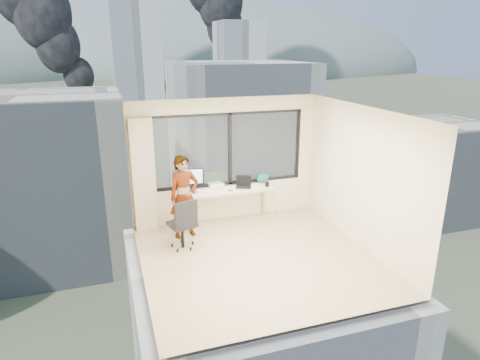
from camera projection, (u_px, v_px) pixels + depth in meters
name	position (u px, v px, depth m)	size (l,w,h in m)	color
floor	(257.00, 258.00, 7.40)	(4.00, 4.00, 0.01)	tan
ceiling	(260.00, 111.00, 6.60)	(4.00, 4.00, 0.01)	white
wall_front	(315.00, 238.00, 5.19)	(4.00, 0.01, 2.60)	beige
wall_left	(137.00, 202.00, 6.41)	(0.01, 4.00, 2.60)	beige
wall_right	(361.00, 178.00, 7.59)	(0.01, 4.00, 2.60)	beige
window_wall	(228.00, 149.00, 8.76)	(3.30, 0.16, 1.55)	black
curtain	(144.00, 175.00, 8.24)	(0.45, 0.14, 2.30)	beige
desk	(230.00, 206.00, 8.79)	(1.80, 0.60, 0.75)	tan
chair	(182.00, 223.00, 7.64)	(0.51, 0.51, 1.00)	black
person	(184.00, 197.00, 8.03)	(0.60, 0.39, 1.64)	#2D2D33
monitor	(191.00, 180.00, 8.43)	(0.51, 0.11, 0.51)	black
game_console	(216.00, 185.00, 8.83)	(0.30, 0.25, 0.07)	white
laptop	(243.00, 183.00, 8.76)	(0.32, 0.34, 0.21)	black
cellphone	(230.00, 190.00, 8.58)	(0.10, 0.04, 0.01)	black
pen_cup	(267.00, 184.00, 8.83)	(0.08, 0.08, 0.11)	black
handbag	(263.00, 178.00, 9.06)	(0.27, 0.14, 0.21)	#0D5350
exterior_ground	(112.00, 110.00, 120.26)	(400.00, 400.00, 0.04)	#515B3D
near_bldg_a	(25.00, 182.00, 34.02)	(16.00, 12.00, 14.00)	beige
near_bldg_b	(239.00, 135.00, 47.17)	(14.00, 13.00, 16.00)	white
near_bldg_c	(428.00, 170.00, 44.37)	(12.00, 10.00, 10.00)	beige
far_tower_b	(137.00, 56.00, 118.04)	(13.00, 13.00, 30.00)	silver
far_tower_c	(239.00, 60.00, 147.70)	(15.00, 15.00, 26.00)	silver
hill_b	(235.00, 70.00, 330.83)	(300.00, 220.00, 96.00)	slate
tree_b	(218.00, 252.00, 27.78)	(7.60, 7.60, 9.00)	#254D19
tree_c	(309.00, 150.00, 52.86)	(8.40, 8.40, 10.00)	#254D19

